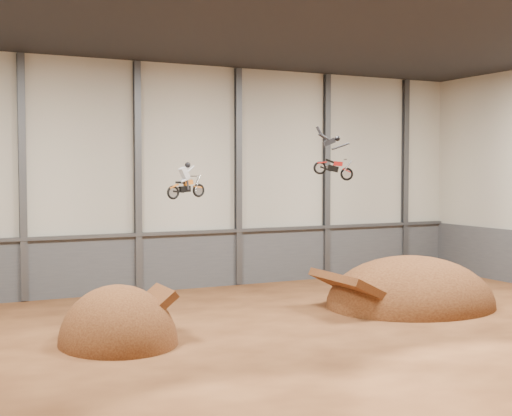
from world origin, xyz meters
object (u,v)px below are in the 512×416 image
(fmx_rider_b, at_px, (332,154))
(takeoff_ramp, at_px, (118,343))
(fmx_rider_a, at_px, (186,179))
(landing_ramp, at_px, (410,306))

(fmx_rider_b, bearing_deg, takeoff_ramp, -165.49)
(fmx_rider_a, bearing_deg, landing_ramp, -19.68)
(landing_ramp, bearing_deg, takeoff_ramp, -175.61)
(fmx_rider_a, bearing_deg, fmx_rider_b, -49.47)
(landing_ramp, xyz_separation_m, fmx_rider_a, (-12.31, 1.90, 7.01))
(landing_ramp, relative_size, fmx_rider_b, 3.76)
(landing_ramp, distance_m, fmx_rider_a, 14.29)
(fmx_rider_a, distance_m, fmx_rider_b, 7.25)
(takeoff_ramp, height_order, fmx_rider_a, fmx_rider_a)
(takeoff_ramp, height_order, landing_ramp, landing_ramp)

